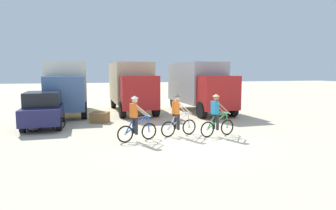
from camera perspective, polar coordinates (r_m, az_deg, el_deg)
name	(u,v)px	position (r m, az deg, el deg)	size (l,w,h in m)	color
ground_plane	(194,142)	(11.87, 4.93, -7.04)	(120.00, 120.00, 0.00)	beige
box_truck_cream_rv	(68,85)	(20.57, -18.74, 3.68)	(2.42, 6.76, 3.35)	beige
box_truck_tan_camper	(131,84)	(20.53, -7.03, 3.97)	(2.53, 6.80, 3.35)	#CCB78E
box_truck_grey_hauler	(199,84)	(20.31, 6.01, 3.96)	(2.67, 6.85, 3.35)	#9E9EA3
sedan_parked	(44,109)	(16.04, -22.78, -0.77)	(1.86, 4.24, 1.76)	#1E1E4C
cyclist_orange_shirt	(136,120)	(11.81, -6.19, -2.93)	(1.67, 0.67, 1.82)	black
cyclist_cowboy_hat	(178,117)	(12.69, 1.87, -2.24)	(1.70, 0.60, 1.82)	black
cyclist_near_camera	(217,117)	(12.80, 9.31, -2.25)	(1.70, 0.58, 1.82)	black
bicycle_spare	(46,123)	(14.85, -22.40, -3.19)	(1.70, 0.56, 0.97)	black
supply_crate	(100,117)	(16.53, -12.97, -2.33)	(0.75, 0.91, 0.56)	olive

